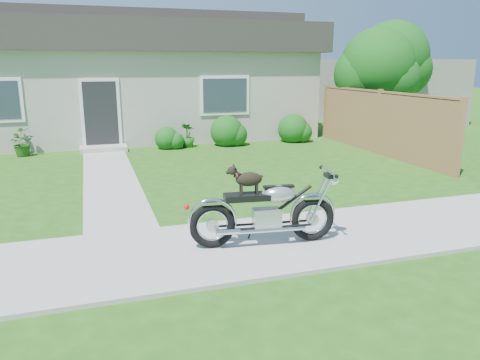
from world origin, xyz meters
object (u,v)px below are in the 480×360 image
object	(u,v)px
tree_far	(396,61)
potted_plant_right	(188,135)
fence	(378,122)
house	(138,76)
tree_near	(382,69)
motorcycle_with_dog	(266,210)
potted_plant_left	(20,143)

from	to	relation	value
tree_far	potted_plant_right	bearing A→B (deg)	-171.62
fence	house	bearing A→B (deg)	135.26
tree_near	tree_far	world-z (taller)	tree_far
tree_near	potted_plant_right	xyz separation A→B (m)	(-6.54, 0.79, -2.05)
potted_plant_right	motorcycle_with_dog	xyz separation A→B (m)	(-0.65, -8.66, 0.17)
tree_far	potted_plant_left	xyz separation A→B (m)	(-13.49, -1.26, -2.34)
tree_near	motorcycle_with_dog	world-z (taller)	tree_near
tree_far	motorcycle_with_dog	size ratio (longest dim) A/B	1.92
tree_near	potted_plant_left	bearing A→B (deg)	176.04
tree_near	motorcycle_with_dog	xyz separation A→B (m)	(-7.19, -7.87, -1.88)
tree_far	potted_plant_right	distance (m)	8.97
potted_plant_left	potted_plant_right	bearing A→B (deg)	0.00
potted_plant_right	tree_far	bearing A→B (deg)	8.38
house	tree_near	world-z (taller)	house
fence	tree_near	distance (m)	2.85
house	tree_near	size ratio (longest dim) A/B	3.31
house	tree_far	world-z (taller)	house
house	potted_plant_left	bearing A→B (deg)	-137.81
potted_plant_left	motorcycle_with_dog	xyz separation A→B (m)	(4.27, -8.66, 0.16)
house	fence	xyz separation A→B (m)	(6.30, -6.24, -1.22)
house	tree_near	xyz separation A→B (m)	(7.66, -4.24, 0.28)
fence	tree_near	world-z (taller)	tree_near
tree_near	tree_far	xyz separation A→B (m)	(2.03, 2.05, 0.29)
tree_near	tree_far	bearing A→B (deg)	45.35
house	potted_plant_right	distance (m)	4.03
tree_far	motorcycle_with_dog	xyz separation A→B (m)	(-9.21, -9.92, -2.17)
motorcycle_with_dog	potted_plant_left	bearing A→B (deg)	123.36
fence	motorcycle_with_dog	distance (m)	8.28
house	tree_near	distance (m)	8.76
tree_far	house	bearing A→B (deg)	167.30
potted_plant_left	fence	bearing A→B (deg)	-15.49
fence	potted_plant_right	size ratio (longest dim) A/B	8.47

